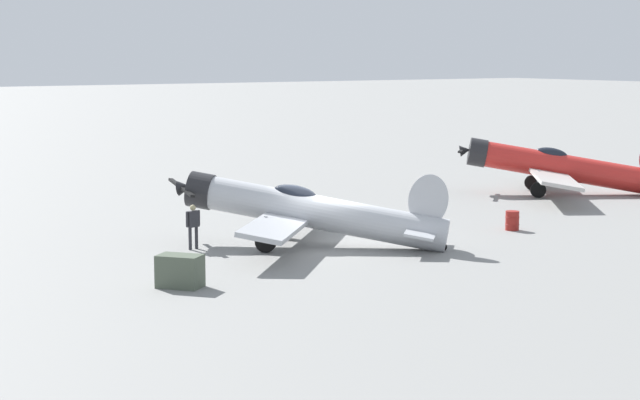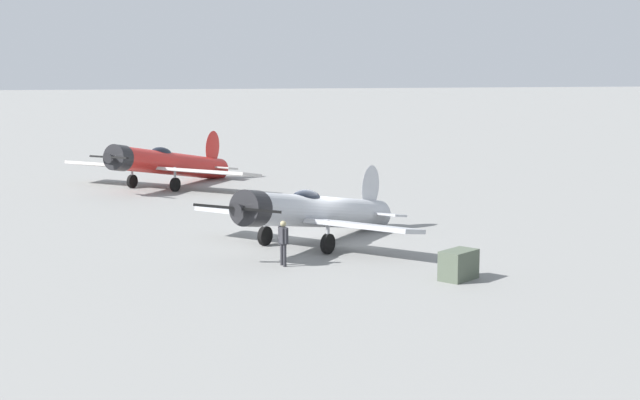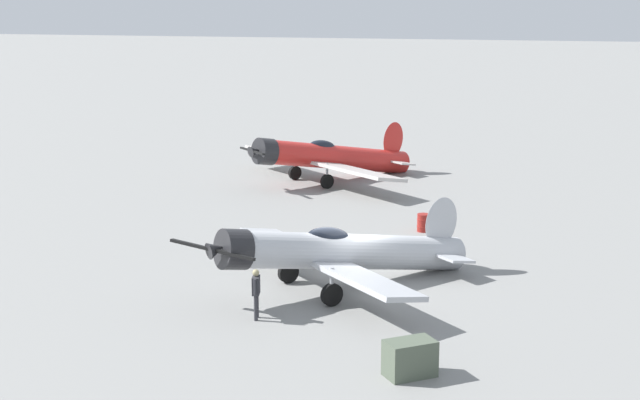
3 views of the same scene
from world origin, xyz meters
name	(u,v)px [view 2 (image 2 of 3)]	position (x,y,z in m)	size (l,w,h in m)	color
ground_plane	(320,243)	(0.00, 0.00, 0.00)	(400.00, 400.00, 0.00)	gray
airplane_foreground	(313,212)	(0.34, 0.36, 1.37)	(9.73, 9.40, 3.07)	#B7BABF
airplane_mid_apron	(167,164)	(5.91, -18.92, 1.40)	(11.37, 10.43, 3.29)	red
ground_crew_mechanic	(283,239)	(2.15, 4.31, 1.03)	(0.33, 0.65, 1.70)	#2D2D33
equipment_crate	(459,265)	(-3.55, 7.61, 0.52)	(1.60, 1.52, 1.04)	#4C5647
fuel_drum	(313,202)	(-1.22, -8.80, 0.40)	(0.60, 0.60, 0.81)	maroon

